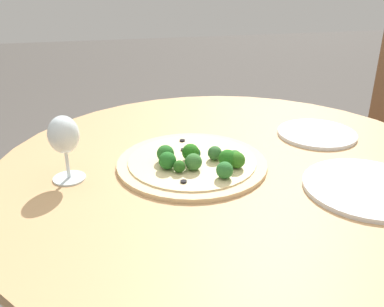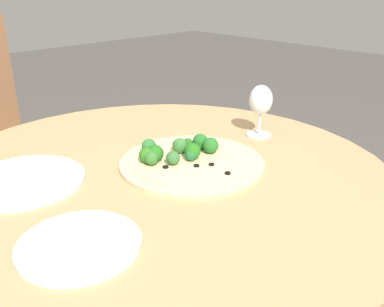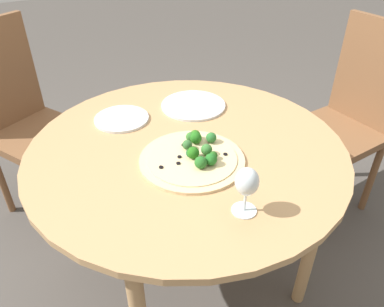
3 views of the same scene
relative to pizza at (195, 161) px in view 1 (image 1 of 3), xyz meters
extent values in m
cylinder|color=tan|center=(-0.09, 0.02, -0.03)|extent=(1.14, 1.14, 0.03)
cylinder|color=tan|center=(-0.44, -0.34, -0.38)|extent=(0.05, 0.05, 0.68)
cylinder|color=tan|center=(0.27, -0.34, -0.38)|extent=(0.05, 0.05, 0.68)
cylinder|color=brown|center=(-0.62, -0.48, -0.50)|extent=(0.04, 0.04, 0.44)
cylinder|color=brown|center=(-0.92, -0.64, -0.50)|extent=(0.04, 0.04, 0.44)
cylinder|color=#DBBC89|center=(0.00, -0.01, -0.01)|extent=(0.36, 0.36, 0.01)
cylinder|color=beige|center=(0.00, -0.01, 0.00)|extent=(0.30, 0.30, 0.00)
sphere|color=#1F6320|center=(0.07, 0.03, 0.02)|extent=(0.04, 0.04, 0.04)
sphere|color=#2C681A|center=(-0.09, 0.05, 0.02)|extent=(0.04, 0.04, 0.04)
sphere|color=#336C2E|center=(0.01, 0.04, 0.02)|extent=(0.04, 0.04, 0.04)
sphere|color=#225518|center=(0.05, 0.05, 0.01)|extent=(0.03, 0.03, 0.03)
sphere|color=#2A6A2D|center=(-0.05, 0.10, 0.02)|extent=(0.04, 0.04, 0.04)
sphere|color=#206319|center=(-0.07, 0.04, 0.02)|extent=(0.04, 0.04, 0.04)
sphere|color=#1F5C2D|center=(0.00, -0.01, 0.02)|extent=(0.03, 0.03, 0.03)
sphere|color=#226517|center=(0.01, -0.01, 0.02)|extent=(0.04, 0.04, 0.04)
sphere|color=#32632F|center=(-0.05, 0.00, 0.02)|extent=(0.03, 0.03, 0.03)
sphere|color=#246322|center=(0.07, -0.01, 0.02)|extent=(0.04, 0.04, 0.04)
sphere|color=#306527|center=(-0.09, 0.03, 0.02)|extent=(0.03, 0.03, 0.03)
cylinder|color=black|center=(0.04, 0.10, 0.00)|extent=(0.01, 0.01, 0.00)
cylinder|color=black|center=(0.01, -0.13, 0.00)|extent=(0.01, 0.01, 0.00)
cylinder|color=black|center=(-0.02, -0.05, 0.00)|extent=(0.01, 0.01, 0.00)
cylinder|color=black|center=(0.01, -0.07, 0.00)|extent=(0.01, 0.01, 0.00)
cylinder|color=black|center=(-0.07, 0.00, 0.00)|extent=(0.01, 0.01, 0.00)
cylinder|color=silver|center=(0.29, 0.00, -0.01)|extent=(0.07, 0.07, 0.00)
cylinder|color=silver|center=(0.29, 0.00, 0.02)|extent=(0.01, 0.01, 0.06)
ellipsoid|color=silver|center=(0.29, 0.00, 0.09)|extent=(0.07, 0.07, 0.08)
cylinder|color=silver|center=(-0.34, 0.18, -0.01)|extent=(0.27, 0.27, 0.01)
cylinder|color=silver|center=(-0.38, -0.12, -0.01)|extent=(0.22, 0.22, 0.01)
camera|label=1|loc=(0.19, 0.89, 0.44)|focal=40.00mm
camera|label=2|loc=(-0.67, -0.70, 0.43)|focal=40.00mm
camera|label=3|loc=(0.90, -0.50, 0.73)|focal=35.00mm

